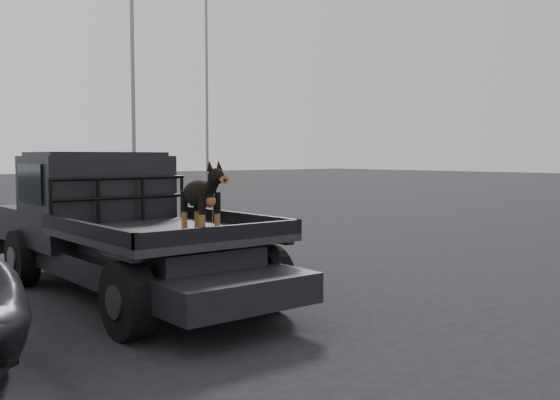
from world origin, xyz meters
TOP-DOWN VIEW (x-y plane):
  - ground at (0.00, 0.00)m, footprint 120.00×120.00m
  - flatbed_ute at (-0.50, 2.09)m, footprint 2.00×5.40m
  - ute_cab at (-0.50, 3.04)m, footprint 1.72×1.30m
  - headache_rack at (-0.50, 2.29)m, footprint 1.80×0.08m
  - dog at (-0.40, 0.57)m, footprint 0.32×0.60m
  - floodlight_mid at (9.35, 22.04)m, footprint 1.08×0.28m
  - floodlight_far at (19.73, 31.92)m, footprint 1.08×0.28m

SIDE VIEW (x-z plane):
  - ground at x=0.00m, z-range 0.00..0.00m
  - flatbed_ute at x=-0.50m, z-range 0.00..0.92m
  - headache_rack at x=-0.50m, z-range 0.92..1.47m
  - dog at x=-0.40m, z-range 0.92..1.66m
  - ute_cab at x=-0.50m, z-range 0.92..1.80m
  - floodlight_mid at x=9.35m, z-range 0.59..13.47m
  - floodlight_far at x=19.73m, z-range 0.60..14.19m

